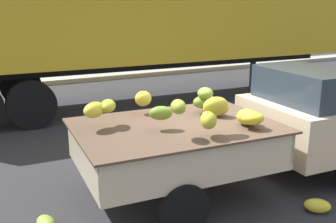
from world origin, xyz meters
name	(u,v)px	position (x,y,z in m)	size (l,w,h in m)	color
ground	(223,177)	(0.00, 0.00, 0.00)	(220.00, 220.00, 0.00)	#28282B
curb_strip	(75,79)	(0.00, 9.31, 0.08)	(80.00, 0.80, 0.16)	gray
pickup_truck	(286,122)	(0.90, -0.35, 0.89)	(4.91, 2.15, 1.70)	#CCB793
semi_trailer	(156,10)	(1.31, 5.19, 2.54)	(12.08, 3.01, 3.95)	gold
fallen_banana_bunch_by_wheel	(317,206)	(0.46, -1.48, 0.09)	(0.34, 0.21, 0.18)	gold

